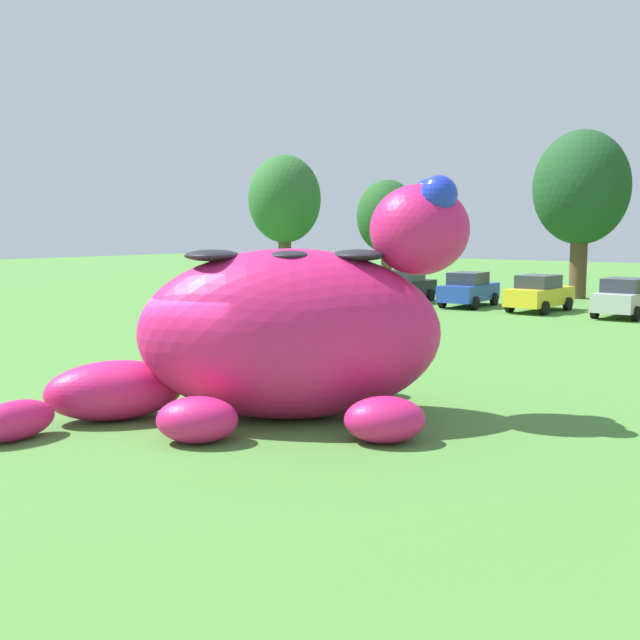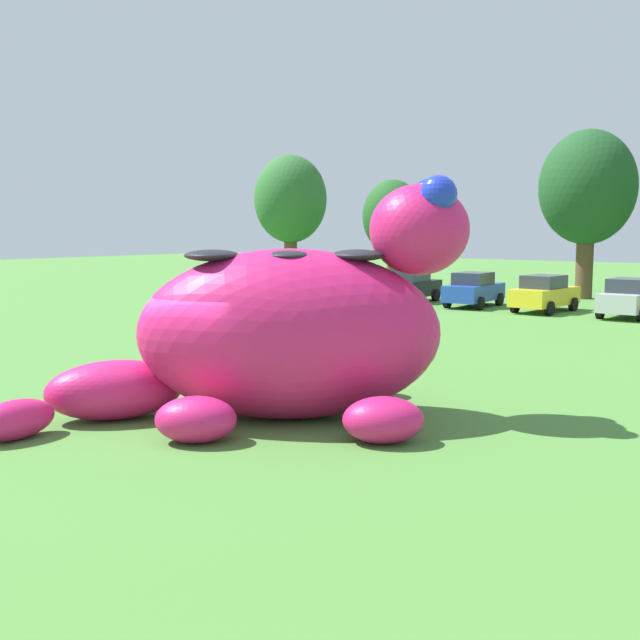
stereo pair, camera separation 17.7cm
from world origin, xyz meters
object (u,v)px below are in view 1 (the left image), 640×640
(car_blue, at_px, (469,289))
(car_silver, at_px, (624,298))
(spectator_mid_field, at_px, (200,308))
(car_red, at_px, (342,283))
(car_yellow, at_px, (539,293))
(car_black, at_px, (405,286))
(giant_inflatable_creature, at_px, (289,331))

(car_blue, bearing_deg, car_silver, -0.13)
(spectator_mid_field, bearing_deg, car_silver, 50.90)
(car_blue, xyz_separation_m, spectator_mid_field, (-4.11, -14.30, -0.01))
(car_red, distance_m, car_yellow, 11.42)
(car_yellow, bearing_deg, car_blue, 178.56)
(car_yellow, height_order, car_silver, same)
(car_blue, bearing_deg, car_yellow, -1.44)
(car_red, relative_size, car_black, 0.99)
(car_blue, bearing_deg, car_black, 179.30)
(car_red, distance_m, car_silver, 15.25)
(giant_inflatable_creature, distance_m, car_silver, 22.73)
(giant_inflatable_creature, bearing_deg, car_black, 116.00)
(car_black, bearing_deg, car_silver, -0.32)
(giant_inflatable_creature, relative_size, spectator_mid_field, 5.05)
(giant_inflatable_creature, height_order, car_black, giant_inflatable_creature)
(giant_inflatable_creature, height_order, car_red, giant_inflatable_creature)
(car_blue, distance_m, spectator_mid_field, 14.88)
(car_yellow, distance_m, spectator_mid_field, 16.20)
(car_silver, bearing_deg, spectator_mid_field, -129.10)
(spectator_mid_field, bearing_deg, giant_inflatable_creature, -36.21)
(giant_inflatable_creature, xyz_separation_m, car_black, (-11.11, 22.78, -0.93))
(car_blue, distance_m, car_yellow, 3.67)
(giant_inflatable_creature, height_order, car_yellow, giant_inflatable_creature)
(giant_inflatable_creature, relative_size, car_blue, 2.05)
(giant_inflatable_creature, relative_size, car_yellow, 2.06)
(car_blue, bearing_deg, spectator_mid_field, -106.04)
(giant_inflatable_creature, xyz_separation_m, car_blue, (-7.41, 22.73, -0.93))
(giant_inflatable_creature, relative_size, car_silver, 2.10)
(car_black, distance_m, car_blue, 3.70)
(car_silver, xyz_separation_m, spectator_mid_field, (-11.61, -14.28, -0.01))
(car_yellow, relative_size, spectator_mid_field, 2.45)
(car_yellow, xyz_separation_m, car_silver, (3.82, 0.08, 0.00))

